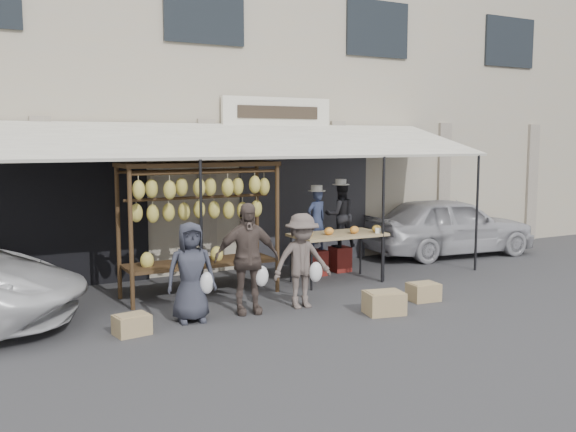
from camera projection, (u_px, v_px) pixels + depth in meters
name	position (u px, v px, depth m)	size (l,w,h in m)	color
ground_plane	(293.00, 314.00, 9.59)	(90.00, 90.00, 0.00)	#2D2D30
shophouse	(159.00, 95.00, 14.85)	(24.00, 6.15, 7.30)	#A19A8A
awning	(231.00, 141.00, 11.29)	(10.00, 2.35, 2.92)	silver
banana_rack	(200.00, 202.00, 10.55)	(2.60, 0.90, 2.24)	#48321A
produce_table	(338.00, 235.00, 11.70)	(1.70, 0.90, 1.04)	tan
vendor_left	(316.00, 220.00, 12.27)	(0.43, 0.28, 1.18)	navy
vendor_right	(340.00, 215.00, 12.62)	(0.62, 0.48, 1.27)	black
customer_left	(191.00, 272.00, 9.14)	(0.70, 0.46, 1.44)	#2F313D
customer_mid	(247.00, 258.00, 9.58)	(0.98, 0.41, 1.67)	#51433D
customer_right	(302.00, 261.00, 9.90)	(0.95, 0.55, 1.48)	#5C504B
stool_left	(316.00, 263.00, 12.37)	(0.35, 0.35, 0.49)	maroon
stool_right	(340.00, 259.00, 12.72)	(0.35, 0.35, 0.49)	maroon
crate_near_a	(384.00, 303.00, 9.60)	(0.56, 0.42, 0.34)	tan
crate_near_b	(423.00, 292.00, 10.40)	(0.47, 0.36, 0.28)	tan
crate_far	(132.00, 325.00, 8.58)	(0.45, 0.34, 0.27)	tan
sedan	(449.00, 226.00, 14.49)	(1.59, 3.95, 1.35)	#B6B5BB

